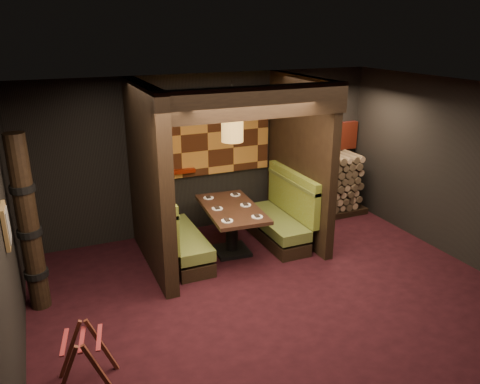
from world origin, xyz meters
The scene contains 23 objects.
floor centered at (0.00, 0.00, -0.01)m, with size 6.50×5.50×0.02m, color black.
ceiling centered at (0.00, 0.00, 2.86)m, with size 6.50×5.50×0.02m, color black.
wall_back centered at (0.00, 2.76, 1.43)m, with size 6.50×0.02×2.85m, color black.
wall_front centered at (0.00, -2.76, 1.43)m, with size 6.50×0.02×2.85m, color black.
wall_left centered at (-3.26, 0.00, 1.43)m, with size 0.02×5.50×2.85m, color black.
wall_right centered at (3.26, 0.00, 1.43)m, with size 0.02×5.50×2.85m, color black.
partition_left centered at (-1.35, 1.65, 1.43)m, with size 0.20×2.20×2.85m, color black.
partition_right centered at (1.30, 1.70, 1.43)m, with size 0.15×2.10×2.85m, color black.
header_beam centered at (-0.02, 0.70, 2.63)m, with size 2.85×0.18×0.44m, color black.
tapa_back_panel centered at (-0.02, 2.71, 1.82)m, with size 2.40×0.06×1.55m, color #B06F2B.
tapa_side_panel centered at (-1.23, 1.82, 1.85)m, with size 0.04×1.85×1.45m, color #B06F2B.
lacquer_shelf centered at (-0.60, 2.65, 1.18)m, with size 0.60×0.12×0.07m, color #631404.
booth_bench_left centered at (-0.96, 1.65, 0.40)m, with size 0.68×1.60×1.14m.
booth_bench_right centered at (0.93, 1.65, 0.40)m, with size 0.68×1.60×1.14m.
dining_table centered at (-0.05, 1.54, 0.58)m, with size 0.96×1.61×0.82m.
place_settings centered at (-0.05, 1.54, 0.83)m, with size 0.75×1.28×0.03m.
pendant_lamp centered at (-0.05, 1.49, 2.15)m, with size 0.34×0.34×0.93m.
framed_picture centered at (-3.22, 0.10, 1.62)m, with size 0.05×0.36×0.46m.
luggage_rack centered at (-2.65, -0.73, 0.36)m, with size 0.74×0.58×0.72m.
totem_column centered at (-3.05, 1.10, 1.19)m, with size 0.31×0.31×2.40m.
firewood_stack centered at (2.29, 2.35, 0.61)m, with size 1.73×0.70×1.22m.
mosaic_header centered at (2.29, 2.68, 1.50)m, with size 1.83×0.10×0.56m, color maroon.
bay_front_post centered at (1.39, 1.96, 1.43)m, with size 0.08×0.08×2.85m, color black.
Camera 1 is at (-2.76, -5.03, 3.60)m, focal length 35.00 mm.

